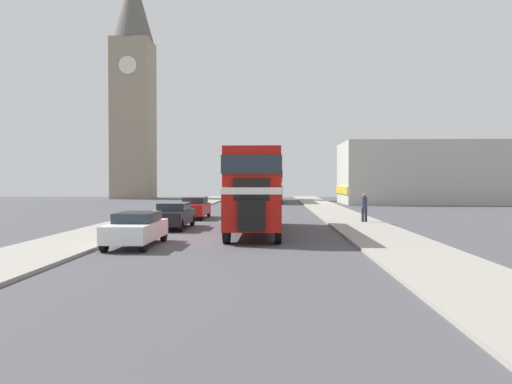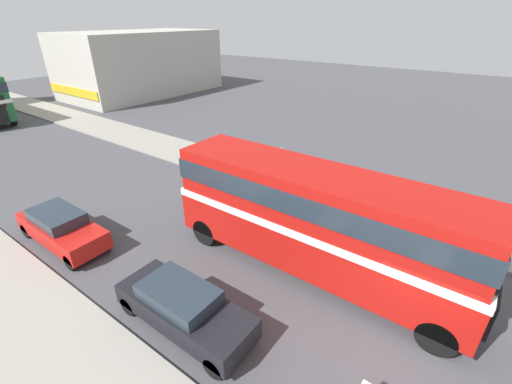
# 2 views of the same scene
# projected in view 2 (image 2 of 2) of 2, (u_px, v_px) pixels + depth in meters

# --- Properties ---
(ground_plane) EXTENTS (120.00, 120.00, 0.00)m
(ground_plane) POSITION_uv_depth(u_px,v_px,m) (412.00, 335.00, 10.33)
(ground_plane) COLOR #47474C
(sidewalk_right) EXTENTS (3.50, 120.00, 0.12)m
(sidewalk_right) POSITION_uv_depth(u_px,v_px,m) (452.00, 232.00, 15.15)
(sidewalk_right) COLOR gray
(sidewalk_right) RESTS_ON ground_plane
(double_decker_bus) EXTENTS (2.45, 11.08, 4.05)m
(double_decker_bus) POSITION_uv_depth(u_px,v_px,m) (316.00, 215.00, 11.86)
(double_decker_bus) COLOR #B2140F
(double_decker_bus) RESTS_ON ground_plane
(car_parked_mid) EXTENTS (1.67, 4.57, 1.42)m
(car_parked_mid) POSITION_uv_depth(u_px,v_px,m) (184.00, 307.00, 10.35)
(car_parked_mid) COLOR black
(car_parked_mid) RESTS_ON ground_plane
(car_parked_far) EXTENTS (1.66, 4.52, 1.50)m
(car_parked_far) POSITION_uv_depth(u_px,v_px,m) (61.00, 228.00, 14.18)
(car_parked_far) COLOR red
(car_parked_far) RESTS_ON ground_plane
(pedestrian_walking) EXTENTS (0.35, 0.35, 1.74)m
(pedestrian_walking) POSITION_uv_depth(u_px,v_px,m) (282.00, 160.00, 19.95)
(pedestrian_walking) COLOR #282833
(pedestrian_walking) RESTS_ON sidewalk_right
(shop_building_block) EXTENTS (17.93, 9.61, 7.02)m
(shop_building_block) POSITION_uv_depth(u_px,v_px,m) (142.00, 63.00, 41.18)
(shop_building_block) COLOR #B2ADA3
(shop_building_block) RESTS_ON ground_plane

